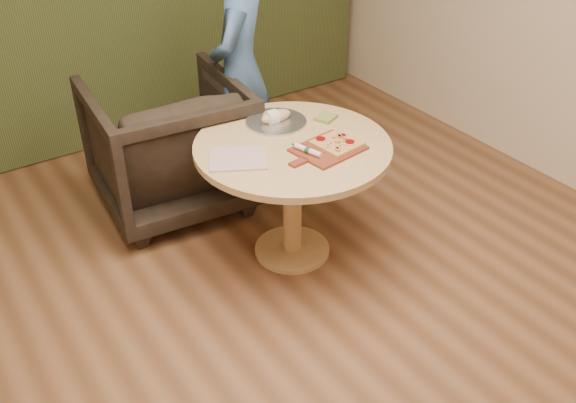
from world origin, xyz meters
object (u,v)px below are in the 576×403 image
Objects in this scene: pedestal_table at (292,166)px; person_standing at (240,71)px; cutlery_roll at (308,150)px; bread_roll at (275,117)px; pizza_paddle at (327,150)px; flatbread_pizza at (337,143)px; armchair at (168,139)px; serving_tray at (276,122)px.

pedestal_table is 0.66× the size of person_standing.
bread_roll is at bearing 65.22° from cutlery_roll.
person_standing reaches higher than pizza_paddle.
flatbread_pizza is at bearing -45.56° from pedestal_table.
flatbread_pizza reaches higher than pedestal_table.
flatbread_pizza is 0.18m from cutlery_roll.
pizza_paddle is at bearing 118.32° from armchair.
cutlery_roll reaches higher than serving_tray.
cutlery_roll is 0.55× the size of serving_tray.
pedestal_table is at bearing -101.44° from bread_roll.
armchair reaches higher than pizza_paddle.
armchair is (-0.35, 0.91, -0.13)m from pedestal_table.
cutlery_roll is 0.12× the size of person_standing.
bread_roll is at bearing 33.80° from person_standing.
pizza_paddle is 1.30× the size of serving_tray.
armchair is 0.58× the size of person_standing.
bread_roll reaches higher than pedestal_table.
pizza_paddle is 1.07m from person_standing.
bread_roll is (0.05, 0.26, 0.18)m from pedestal_table.
pizza_paddle is 2.36× the size of cutlery_roll.
pedestal_table is 2.37× the size of pizza_paddle.
person_standing reaches higher than serving_tray.
flatbread_pizza is (0.07, -0.00, 0.02)m from pizza_paddle.
person_standing reaches higher than armchair.
flatbread_pizza is 1.07m from person_standing.
pedestal_table is at bearing 116.46° from armchair.
person_standing is at bearing 62.47° from cutlery_roll.
cutlery_roll is at bearing 113.30° from armchair.
flatbread_pizza is at bearing -12.19° from pizza_paddle.
serving_tray is at bearing 34.57° from person_standing.
cutlery_roll is at bearing 172.76° from flatbread_pizza.
pedestal_table is 5.60× the size of cutlery_roll.
armchair reaches higher than pedestal_table.
flatbread_pizza is 0.45m from serving_tray.
serving_tray is 0.04m from bread_roll.
serving_tray reaches higher than pizza_paddle.
cutlery_roll is 0.42m from bread_roll.
pizza_paddle is 0.48× the size of armchair.
serving_tray is (-0.11, 0.44, -0.02)m from flatbread_pizza.
armchair is (-0.34, 1.06, -0.30)m from cutlery_roll.
pedestal_table is 0.25m from pizza_paddle.
bread_roll is at bearing 78.56° from pedestal_table.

